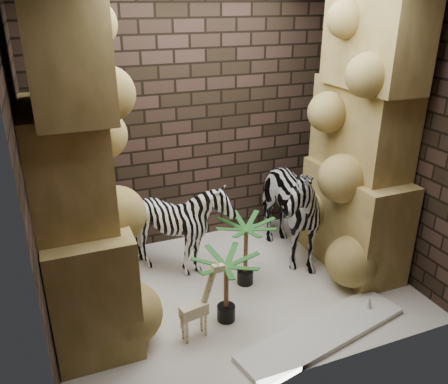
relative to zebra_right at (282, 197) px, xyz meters
name	(u,v)px	position (x,y,z in m)	size (l,w,h in m)	color
floor	(234,289)	(-0.76, -0.43, -0.74)	(3.50, 3.50, 0.00)	silver
wall_back	(192,119)	(-0.76, 0.82, 0.76)	(3.50, 3.50, 0.00)	black
wall_front	(308,204)	(-0.76, -1.68, 0.76)	(3.50, 3.50, 0.00)	black
wall_left	(28,177)	(-2.51, -0.43, 0.76)	(3.00, 3.00, 0.00)	black
wall_right	(390,131)	(0.99, -0.43, 0.76)	(3.00, 3.00, 0.00)	black
rock_pillar_left	(75,171)	(-2.16, -0.43, 0.76)	(0.68, 1.30, 3.00)	tan
rock_pillar_right	(364,135)	(0.66, -0.43, 0.76)	(0.58, 1.25, 3.00)	tan
zebra_right	(282,197)	(0.00, 0.00, 0.00)	(0.67, 1.25, 1.48)	white
zebra_left	(181,231)	(-1.15, 0.11, -0.25)	(0.87, 1.08, 0.98)	white
giraffe_toy	(194,303)	(-1.36, -0.96, -0.38)	(0.37, 0.12, 0.72)	beige
palm_front	(246,253)	(-0.60, -0.37, -0.37)	(0.36, 0.36, 0.74)	#15581B
palm_back	(226,289)	(-1.01, -0.85, -0.40)	(0.36, 0.36, 0.68)	#15581B
surfboard	(323,333)	(-0.29, -1.38, -0.71)	(1.71, 0.42, 0.05)	white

